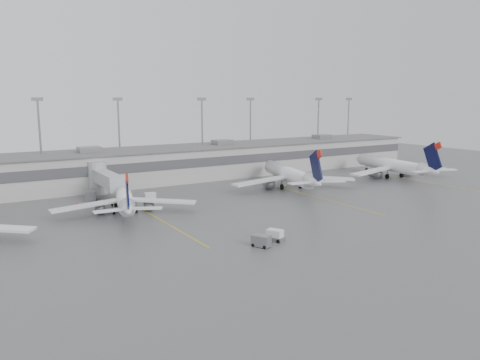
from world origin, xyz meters
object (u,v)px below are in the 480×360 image
jet_mid_left (125,197)px  jet_mid_right (290,174)px  jet_far_right (394,165)px  baggage_tug (275,236)px

jet_mid_left → jet_mid_right: size_ratio=0.87×
jet_far_right → baggage_tug: 64.88m
jet_mid_right → jet_far_right: (31.83, -2.23, 0.03)m
jet_mid_left → jet_mid_right: jet_mid_right is taller
baggage_tug → jet_mid_left: bearing=88.8°
jet_mid_left → jet_mid_right: 39.67m
jet_mid_left → jet_far_right: jet_far_right is taller
jet_mid_left → jet_far_right: bearing=15.5°
jet_mid_right → jet_far_right: size_ratio=0.98×
baggage_tug → jet_far_right: bearing=-0.4°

